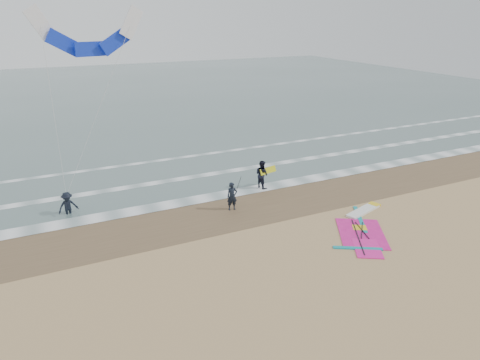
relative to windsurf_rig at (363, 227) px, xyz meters
name	(u,v)px	position (x,y,z in m)	size (l,w,h in m)	color
ground	(305,255)	(-4.35, -1.05, -0.04)	(120.00, 120.00, 0.00)	tan
sea_water	(117,94)	(-4.35, 46.95, -0.02)	(120.00, 80.00, 0.02)	#47605E
wet_sand_band	(248,207)	(-4.35, 4.95, -0.03)	(120.00, 5.00, 0.01)	brown
foam_waterline	(219,181)	(-4.35, 9.39, -0.01)	(120.00, 9.15, 0.02)	white
windsurf_rig	(363,227)	(0.00, 0.00, 0.00)	(5.52, 5.23, 0.13)	white
person_standing	(232,196)	(-5.36, 4.99, 0.80)	(0.61, 0.40, 1.66)	black
person_walking	(262,174)	(-2.25, 7.22, 0.89)	(0.90, 0.70, 1.86)	black
person_wading	(67,201)	(-13.94, 8.35, 0.81)	(1.09, 0.63, 1.69)	black
held_pole	(237,189)	(-5.06, 4.99, 1.19)	(0.17, 0.86, 1.82)	black
carried_kiteboard	(268,170)	(-1.85, 7.12, 1.14)	(1.30, 0.51, 0.39)	yellow
surf_kite	(89,36)	(-11.31, 11.73, 9.32)	(6.59, 3.68, 9.98)	white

